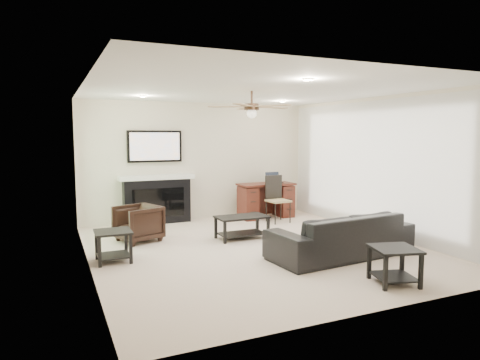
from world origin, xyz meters
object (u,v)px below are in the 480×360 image
(sofa, at_px, (341,235))
(armchair, at_px, (138,223))
(fireplace_unit, at_px, (157,177))
(desk, at_px, (266,200))
(coffee_table, at_px, (242,227))

(sofa, bearing_deg, armchair, -44.47)
(sofa, distance_m, fireplace_unit, 4.06)
(armchair, xyz_separation_m, desk, (2.98, 0.99, 0.07))
(armchair, xyz_separation_m, fireplace_unit, (0.65, 1.36, 0.64))
(coffee_table, xyz_separation_m, desk, (1.28, 1.54, 0.18))
(sofa, height_order, coffee_table, sofa)
(sofa, relative_size, armchair, 3.26)
(armchair, height_order, fireplace_unit, fireplace_unit)
(sofa, height_order, armchair, sofa)
(sofa, relative_size, fireplace_unit, 1.17)
(coffee_table, bearing_deg, armchair, 161.61)
(armchair, distance_m, coffee_table, 1.79)
(coffee_table, distance_m, desk, 2.01)
(fireplace_unit, bearing_deg, coffee_table, -61.25)
(armchair, bearing_deg, coffee_table, 53.30)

